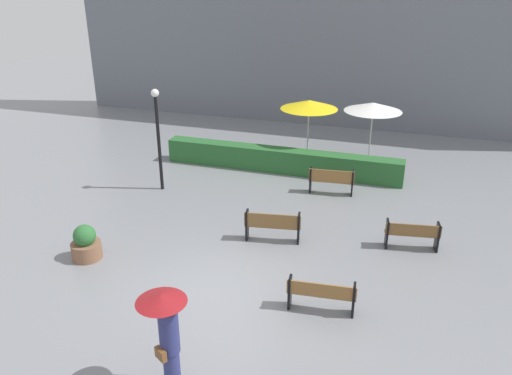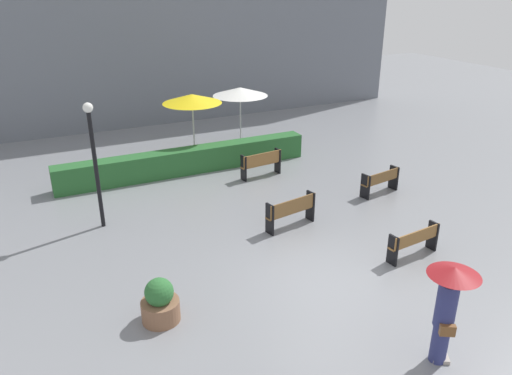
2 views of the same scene
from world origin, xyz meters
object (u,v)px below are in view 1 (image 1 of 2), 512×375
Objects in this scene: bench_mid_center at (273,225)px; patio_umbrella_white at (373,107)px; pedestrian_with_umbrella at (167,329)px; lamp_post at (158,129)px; bench_near_right at (321,294)px; planter_pot at (86,244)px; bench_back_row at (331,180)px; patio_umbrella_yellow at (309,105)px; bench_far_right at (412,234)px.

bench_mid_center is 8.26m from patio_umbrella_white.
lamp_post reaches higher than pedestrian_with_umbrella.
planter_pot is at bearing 177.01° from bench_near_right.
bench_near_right is 0.97× the size of bench_mid_center.
bench_near_right is 4.03m from pedestrian_with_umbrella.
pedestrian_with_umbrella reaches higher than bench_near_right.
lamp_post is (-4.73, 8.59, 0.93)m from pedestrian_with_umbrella.
bench_near_right is 6.96m from bench_back_row.
patio_umbrella_yellow is at bearing -160.04° from patio_umbrella_white.
lamp_post is (-7.01, 5.39, 1.81)m from bench_near_right.
pedestrian_with_umbrella is 0.85× the size of patio_umbrella_white.
patio_umbrella_white reaches higher than bench_near_right.
bench_far_right is at bearing -53.91° from patio_umbrella_yellow.
patio_umbrella_yellow is at bearing 66.52° from planter_pot.
bench_mid_center is at bearing -85.59° from patio_umbrella_yellow.
patio_umbrella_yellow reaches higher than bench_near_right.
bench_mid_center is 6.15m from pedestrian_with_umbrella.
bench_near_right is 1.00× the size of bench_back_row.
bench_mid_center is at bearing -103.73° from patio_umbrella_white.
planter_pot is (-4.66, -2.54, -0.11)m from bench_mid_center.
planter_pot is at bearing -113.48° from patio_umbrella_yellow.
bench_far_right is 0.42× the size of lamp_post.
bench_far_right is (3.93, 0.81, -0.05)m from bench_mid_center.
bench_mid_center reaches higher than bench_far_right.
pedestrian_with_umbrella reaches higher than bench_mid_center.
bench_mid_center is 0.63× the size of patio_umbrella_yellow.
bench_far_right is at bearing 62.86° from bench_near_right.
bench_back_row is 10.19m from pedestrian_with_umbrella.
bench_far_right reaches higher than bench_near_right.
patio_umbrella_yellow is (-0.54, 6.95, 1.92)m from bench_mid_center.
bench_near_right is 9.03m from lamp_post.
bench_back_row is at bearing 132.55° from bench_far_right.
patio_umbrella_yellow is at bearing 94.41° from bench_mid_center.
bench_back_row is 4.34m from patio_umbrella_white.
patio_umbrella_yellow reaches higher than bench_mid_center.
pedestrian_with_umbrella is at bearing -92.28° from bench_mid_center.
patio_umbrella_yellow is (-4.47, 6.13, 1.98)m from bench_far_right.
bench_back_row is at bearing 49.03° from planter_pot.
bench_back_row reaches higher than bench_mid_center.
patio_umbrella_white is (6.57, 10.37, 1.92)m from planter_pot.
patio_umbrella_yellow is 1.05× the size of patio_umbrella_white.
bench_mid_center is (-2.04, 2.89, 0.06)m from bench_near_right.
planter_pot is at bearing 141.17° from pedestrian_with_umbrella.
patio_umbrella_yellow reaches higher than pedestrian_with_umbrella.
bench_near_right is at bearing -89.34° from patio_umbrella_white.
lamp_post is 8.71m from patio_umbrella_white.
bench_mid_center is 1.08× the size of bench_far_right.
pedestrian_with_umbrella is (-1.26, -10.08, 0.81)m from bench_back_row.
pedestrian_with_umbrella is 9.86m from lamp_post.
bench_mid_center is (-1.02, -3.99, -0.01)m from bench_back_row.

